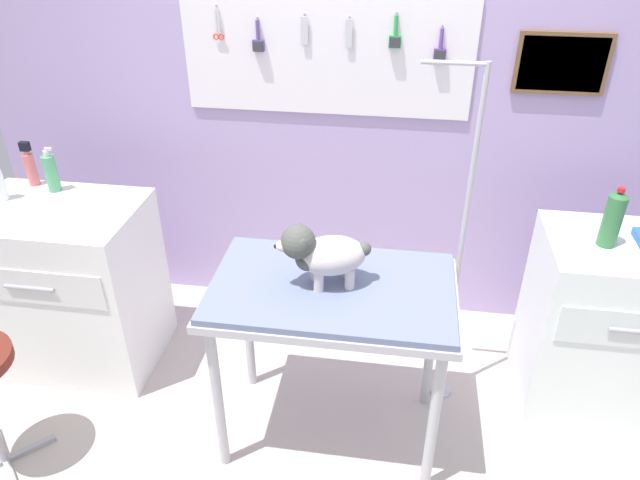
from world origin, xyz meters
name	(u,v)px	position (x,y,z in m)	size (l,w,h in m)	color
ground	(312,475)	(0.00, 0.00, -0.02)	(4.40, 4.00, 0.04)	#BAB0A6
rear_wall_panel	(350,117)	(0.00, 1.28, 1.16)	(4.00, 0.11, 2.30)	#AE97CA
grooming_table	(332,303)	(0.05, 0.24, 0.75)	(0.99, 0.61, 0.84)	#B7B7BC
grooming_arm	(456,264)	(0.55, 0.57, 0.77)	(0.30, 0.11, 1.65)	#B7B7BC
dog	(322,253)	(0.01, 0.24, 0.98)	(0.37, 0.24, 0.27)	silver
counter_left	(72,286)	(-1.33, 0.57, 0.45)	(0.80, 0.58, 0.89)	white
cabinet_right	(605,326)	(1.27, 0.64, 0.45)	(0.68, 0.54, 0.89)	white
conditioner_bottle	(30,167)	(-1.54, 0.80, 0.99)	(0.05, 0.05, 0.23)	#D66564
pump_bottle_white	(51,173)	(-1.40, 0.75, 0.99)	(0.06, 0.06, 0.23)	#4B9C67
soda_bottle	(613,219)	(1.16, 0.62, 1.02)	(0.08, 0.08, 0.27)	#316E3B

